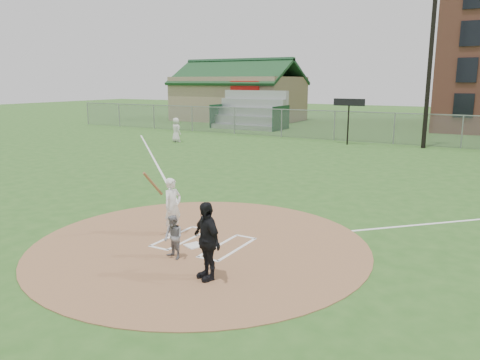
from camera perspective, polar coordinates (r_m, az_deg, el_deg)
The scene contains 14 objects.
ground at distance 11.90m, azimuth -4.85°, elevation -7.89°, with size 140.00×140.00×0.00m, color #2B571E.
dirt_circle at distance 11.89m, azimuth -4.85°, elevation -7.84°, with size 8.40×8.40×0.02m, color #986B48.
home_plate at distance 11.78m, azimuth -5.61°, elevation -7.95°, with size 0.40×0.40×0.03m, color white.
foul_line_third at distance 24.17m, azimuth -10.29°, elevation 2.22°, with size 0.10×24.00×0.01m, color white.
catcher at distance 10.89m, azimuth -8.13°, elevation -6.93°, with size 0.50×0.39×1.02m, color gray.
umpire at distance 9.65m, azimuth -4.09°, elevation -7.38°, with size 0.96×0.40×1.64m, color black.
ondeck_player at distance 31.70m, azimuth -7.80°, elevation 6.07°, with size 0.79×0.51×1.61m, color silver.
batters_boxes at distance 12.01m, azimuth -4.44°, elevation -7.57°, with size 2.08×1.88×0.01m.
batter_at_plate at distance 12.47m, azimuth -8.24°, elevation -3.20°, with size 0.63×1.01×1.78m.
outfield_fence at distance 31.96m, azimuth 18.28°, elevation 6.00°, with size 56.08×0.08×2.03m.
bleachers at distance 40.42m, azimuth 1.14°, elevation 8.56°, with size 6.08×3.20×3.20m.
clubhouse at distance 48.75m, azimuth -0.18°, elevation 10.10°, with size 12.20×8.71×6.23m.
light_pole at distance 30.59m, azimuth 22.39°, elevation 15.98°, with size 1.20×0.30×12.22m.
scoreboard_sign at distance 30.73m, azimuth 13.14°, elevation 8.64°, with size 2.00×0.10×2.93m.
Camera 1 is at (6.42, -9.16, 4.05)m, focal length 35.00 mm.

